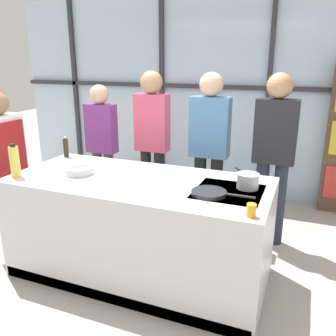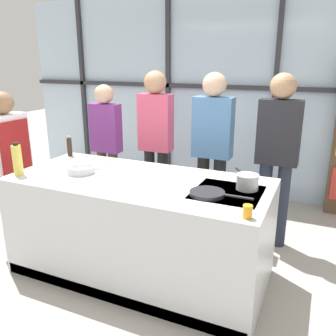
# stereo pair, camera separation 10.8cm
# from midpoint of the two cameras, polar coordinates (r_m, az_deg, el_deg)

# --- Properties ---
(ground_plane) EXTENTS (18.00, 18.00, 0.00)m
(ground_plane) POSITION_cam_midpoint_polar(r_m,az_deg,el_deg) (3.48, -5.33, -16.20)
(ground_plane) COLOR #ADA89E
(back_window_wall) EXTENTS (6.40, 0.10, 2.80)m
(back_window_wall) POSITION_cam_midpoint_polar(r_m,az_deg,el_deg) (5.18, 6.60, 11.37)
(back_window_wall) COLOR silver
(back_window_wall) RESTS_ON ground_plane
(demo_island) EXTENTS (2.26, 1.02, 0.91)m
(demo_island) POSITION_cam_midpoint_polar(r_m,az_deg,el_deg) (3.25, -5.54, -9.47)
(demo_island) COLOR silver
(demo_island) RESTS_ON ground_plane
(chef) EXTENTS (0.23, 0.43, 1.61)m
(chef) POSITION_cam_midpoint_polar(r_m,az_deg,el_deg) (3.98, -25.30, 0.89)
(chef) COLOR black
(chef) RESTS_ON ground_plane
(spectator_far_left) EXTENTS (0.37, 0.23, 1.62)m
(spectator_far_left) POSITION_cam_midpoint_polar(r_m,az_deg,el_deg) (4.44, -11.26, 4.23)
(spectator_far_left) COLOR #47382D
(spectator_far_left) RESTS_ON ground_plane
(spectator_center_left) EXTENTS (0.38, 0.25, 1.79)m
(spectator_center_left) POSITION_cam_midpoint_polar(r_m,az_deg,el_deg) (4.09, -3.32, 5.04)
(spectator_center_left) COLOR black
(spectator_center_left) RESTS_ON ground_plane
(spectator_center_right) EXTENTS (0.42, 0.25, 1.78)m
(spectator_center_right) POSITION_cam_midpoint_polar(r_m,az_deg,el_deg) (3.86, 5.84, 3.90)
(spectator_center_right) COLOR black
(spectator_center_right) RESTS_ON ground_plane
(spectator_far_right) EXTENTS (0.41, 0.25, 1.79)m
(spectator_far_right) POSITION_cam_midpoint_polar(r_m,az_deg,el_deg) (3.74, 15.87, 2.98)
(spectator_far_right) COLOR #232838
(spectator_far_right) RESTS_ON ground_plane
(frying_pan) EXTENTS (0.49, 0.27, 0.03)m
(frying_pan) POSITION_cam_midpoint_polar(r_m,az_deg,el_deg) (2.73, 5.64, -3.96)
(frying_pan) COLOR #232326
(frying_pan) RESTS_ON demo_island
(saucepan) EXTENTS (0.24, 0.30, 0.12)m
(saucepan) POSITION_cam_midpoint_polar(r_m,az_deg,el_deg) (2.89, 11.63, -1.97)
(saucepan) COLOR silver
(saucepan) RESTS_ON demo_island
(white_plate) EXTENTS (0.26, 0.26, 0.01)m
(white_plate) POSITION_cam_midpoint_polar(r_m,az_deg,el_deg) (3.50, -12.43, 0.29)
(white_plate) COLOR white
(white_plate) RESTS_ON demo_island
(mixing_bowl) EXTENTS (0.25, 0.25, 0.07)m
(mixing_bowl) POSITION_cam_midpoint_polar(r_m,az_deg,el_deg) (3.30, -15.00, -0.35)
(mixing_bowl) COLOR silver
(mixing_bowl) RESTS_ON demo_island
(oil_bottle) EXTENTS (0.08, 0.08, 0.30)m
(oil_bottle) POSITION_cam_midpoint_polar(r_m,az_deg,el_deg) (3.39, -24.22, 0.97)
(oil_bottle) COLOR #E0CC4C
(oil_bottle) RESTS_ON demo_island
(pepper_grinder) EXTENTS (0.05, 0.05, 0.22)m
(pepper_grinder) POSITION_cam_midpoint_polar(r_m,az_deg,el_deg) (3.91, -16.84, 3.18)
(pepper_grinder) COLOR #332319
(pepper_grinder) RESTS_ON demo_island
(juice_glass_near) EXTENTS (0.06, 0.06, 0.09)m
(juice_glass_near) POSITION_cam_midpoint_polar(r_m,az_deg,el_deg) (2.39, 11.95, -6.67)
(juice_glass_near) COLOR orange
(juice_glass_near) RESTS_ON demo_island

